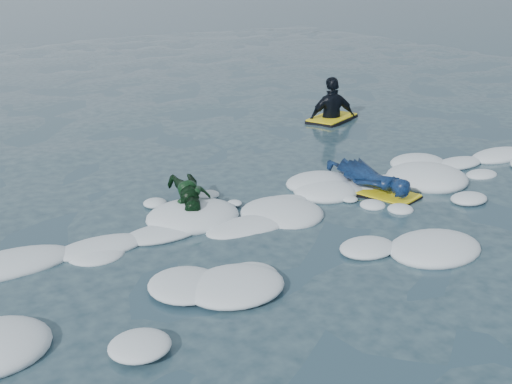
# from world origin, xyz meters

# --- Properties ---
(ground) EXTENTS (120.00, 120.00, 0.00)m
(ground) POSITION_xyz_m (0.00, 0.00, 0.00)
(ground) COLOR #1C3A43
(ground) RESTS_ON ground
(foam_band) EXTENTS (12.00, 3.10, 0.30)m
(foam_band) POSITION_xyz_m (0.00, 1.03, 0.00)
(foam_band) COLOR silver
(foam_band) RESTS_ON ground
(prone_woman_unit) EXTENTS (0.82, 1.57, 0.39)m
(prone_woman_unit) POSITION_xyz_m (2.22, 1.50, 0.20)
(prone_woman_unit) COLOR black
(prone_woman_unit) RESTS_ON ground
(prone_child_unit) EXTENTS (0.84, 1.18, 0.41)m
(prone_child_unit) POSITION_xyz_m (-0.28, 2.17, 0.21)
(prone_child_unit) COLOR black
(prone_child_unit) RESTS_ON ground
(waiting_rider_unit) EXTENTS (1.32, 1.05, 1.75)m
(waiting_rider_unit) POSITION_xyz_m (4.36, 5.13, 0.02)
(waiting_rider_unit) COLOR black
(waiting_rider_unit) RESTS_ON ground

